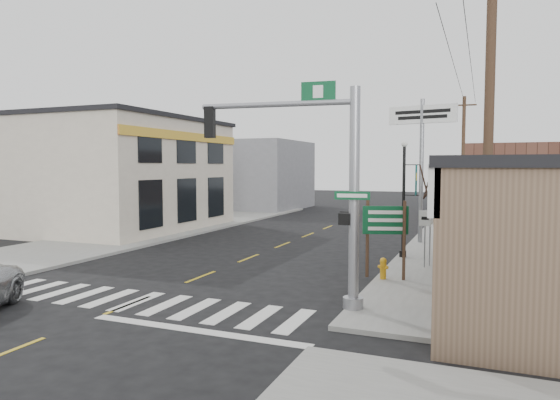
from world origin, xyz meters
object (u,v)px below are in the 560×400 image
at_px(traffic_signal_pole, 328,174).
at_px(bare_tree, 442,174).
at_px(guide_sign, 385,228).
at_px(dance_center_sign, 422,136).
at_px(utility_pole_near, 488,145).
at_px(lamp_post, 405,190).
at_px(utility_pole_far, 463,162).
at_px(fire_hydrant, 383,267).

height_order(traffic_signal_pole, bare_tree, traffic_signal_pole).
bearing_deg(guide_sign, dance_center_sign, 71.44).
relative_size(dance_center_sign, utility_pole_near, 0.85).
height_order(lamp_post, utility_pole_far, utility_pole_far).
distance_m(traffic_signal_pole, dance_center_sign, 13.15).
relative_size(fire_hydrant, bare_tree, 0.16).
xyz_separation_m(guide_sign, dance_center_sign, (0.15, 9.04, 3.67)).
relative_size(traffic_signal_pole, bare_tree, 1.35).
xyz_separation_m(fire_hydrant, utility_pole_near, (3.20, -4.55, 3.96)).
height_order(utility_pole_near, utility_pole_far, utility_pole_near).
bearing_deg(lamp_post, guide_sign, -99.01).
distance_m(guide_sign, lamp_post, 4.60).
height_order(traffic_signal_pole, utility_pole_far, utility_pole_far).
bearing_deg(dance_center_sign, utility_pole_far, 83.52).
bearing_deg(bare_tree, traffic_signal_pole, -116.80).
bearing_deg(traffic_signal_pole, utility_pole_far, 75.40).
bearing_deg(lamp_post, utility_pole_near, -79.78).
distance_m(fire_hydrant, utility_pole_near, 6.83).
relative_size(fire_hydrant, lamp_post, 0.15).
bearing_deg(utility_pole_near, lamp_post, 102.10).
bearing_deg(traffic_signal_pole, dance_center_sign, 79.20).
distance_m(fire_hydrant, bare_tree, 3.87).
relative_size(utility_pole_near, utility_pole_far, 1.05).
distance_m(fire_hydrant, utility_pole_far, 15.74).
relative_size(guide_sign, utility_pole_near, 0.32).
bearing_deg(dance_center_sign, lamp_post, -82.02).
distance_m(traffic_signal_pole, bare_tree, 5.78).
xyz_separation_m(traffic_signal_pole, fire_hydrant, (0.83, 3.88, -3.27)).
height_order(guide_sign, utility_pole_far, utility_pole_far).
distance_m(guide_sign, fire_hydrant, 1.36).
relative_size(traffic_signal_pole, dance_center_sign, 0.85).
height_order(traffic_signal_pole, utility_pole_near, utility_pole_near).
xyz_separation_m(traffic_signal_pole, guide_sign, (0.88, 3.95, -1.91)).
bearing_deg(utility_pole_far, dance_center_sign, -110.09).
distance_m(traffic_signal_pole, utility_pole_far, 19.25).
xyz_separation_m(lamp_post, bare_tree, (1.71, -3.26, 0.72)).
height_order(guide_sign, utility_pole_near, utility_pole_near).
distance_m(dance_center_sign, utility_pole_near, 14.02).
bearing_deg(fire_hydrant, traffic_signal_pole, -102.12).
height_order(traffic_signal_pole, lamp_post, traffic_signal_pole).
bearing_deg(lamp_post, utility_pole_far, 71.02).
bearing_deg(utility_pole_near, dance_center_sign, 95.42).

